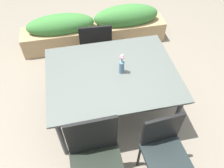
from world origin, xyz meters
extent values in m
plane|color=#756B5B|center=(0.00, 0.00, 0.00)|extent=(12.00, 12.00, 0.00)
cube|color=#4C514C|center=(-0.03, -0.07, 0.75)|extent=(1.51, 1.17, 0.02)
cube|color=#333338|center=(-0.03, -0.07, 0.72)|extent=(1.48, 1.15, 0.02)
cylinder|color=#333338|center=(-0.70, -0.57, 0.37)|extent=(0.06, 0.06, 0.73)
cylinder|color=#333338|center=(0.65, -0.57, 0.37)|extent=(0.06, 0.06, 0.73)
cylinder|color=#333338|center=(-0.70, 0.43, 0.37)|extent=(0.06, 0.06, 0.73)
cylinder|color=#333338|center=(0.65, 0.43, 0.37)|extent=(0.06, 0.06, 0.73)
cube|color=black|center=(-0.09, 0.92, 0.44)|extent=(0.51, 0.51, 0.04)
cube|color=black|center=(-0.10, 0.70, 0.67)|extent=(0.46, 0.06, 0.42)
cylinder|color=black|center=(-0.29, 1.16, 0.22)|extent=(0.03, 0.03, 0.43)
cylinder|color=black|center=(0.15, 1.13, 0.22)|extent=(0.03, 0.03, 0.43)
cylinder|color=black|center=(-0.32, 0.72, 0.22)|extent=(0.03, 0.03, 0.43)
cylinder|color=black|center=(0.12, 0.69, 0.22)|extent=(0.03, 0.03, 0.43)
cube|color=black|center=(-0.37, -0.82, 0.76)|extent=(0.47, 0.04, 0.52)
cylinder|color=black|center=(-0.14, -0.83, 0.24)|extent=(0.03, 0.03, 0.48)
cylinder|color=black|center=(-0.60, -0.83, 0.24)|extent=(0.03, 0.03, 0.48)
cube|color=black|center=(0.31, -1.06, 0.48)|extent=(0.45, 0.45, 0.04)
cube|color=black|center=(0.30, -0.86, 0.70)|extent=(0.40, 0.06, 0.42)
cylinder|color=black|center=(0.49, -0.86, 0.24)|extent=(0.03, 0.03, 0.47)
cylinder|color=black|center=(0.11, -0.88, 0.24)|extent=(0.03, 0.03, 0.47)
cylinder|color=slate|center=(0.08, -0.08, 0.83)|extent=(0.06, 0.06, 0.15)
cylinder|color=#47843D|center=(0.08, -0.08, 0.94)|extent=(0.01, 0.01, 0.13)
sphere|color=pink|center=(0.08, -0.08, 1.00)|extent=(0.04, 0.04, 0.04)
cylinder|color=#47843D|center=(0.08, -0.08, 0.94)|extent=(0.01, 0.01, 0.14)
sphere|color=pink|center=(0.08, -0.08, 1.02)|extent=(0.03, 0.03, 0.03)
cylinder|color=#47843D|center=(0.09, -0.09, 0.93)|extent=(0.01, 0.01, 0.12)
sphere|color=pink|center=(0.09, -0.09, 0.99)|extent=(0.04, 0.04, 0.04)
cylinder|color=#47843D|center=(0.08, -0.08, 0.93)|extent=(0.01, 0.01, 0.12)
sphere|color=pink|center=(0.08, -0.08, 0.99)|extent=(0.04, 0.04, 0.04)
cube|color=#9E7F56|center=(-0.02, 1.46, 0.19)|extent=(2.49, 0.41, 0.37)
ellipsoid|color=#387233|center=(-0.58, 1.46, 0.47)|extent=(1.12, 0.37, 0.36)
ellipsoid|color=#387233|center=(0.54, 1.46, 0.49)|extent=(1.12, 0.37, 0.40)
camera|label=1|loc=(-0.40, -1.85, 2.63)|focal=36.30mm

